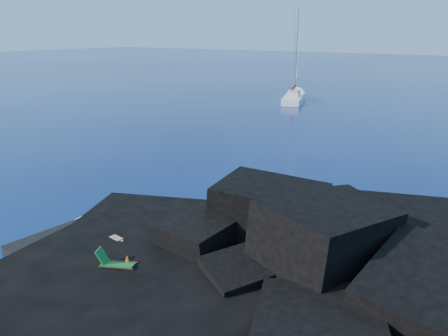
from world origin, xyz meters
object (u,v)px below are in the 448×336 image
object	(u,v)px
sailboat	(294,102)
sunbather	(116,239)
deck_chair	(118,260)
marker_cone	(128,262)

from	to	relation	value
sailboat	sunbather	distance (m)	48.59
sailboat	sunbather	world-z (taller)	sailboat
deck_chair	marker_cone	size ratio (longest dim) A/B	2.50
deck_chair	marker_cone	world-z (taller)	deck_chair
deck_chair	sunbather	world-z (taller)	deck_chair
sunbather	marker_cone	distance (m)	2.57
marker_cone	deck_chair	bearing A→B (deg)	-111.04
sailboat	marker_cone	world-z (taller)	sailboat
sailboat	deck_chair	bearing A→B (deg)	-92.00
sunbather	deck_chair	bearing A→B (deg)	-33.19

